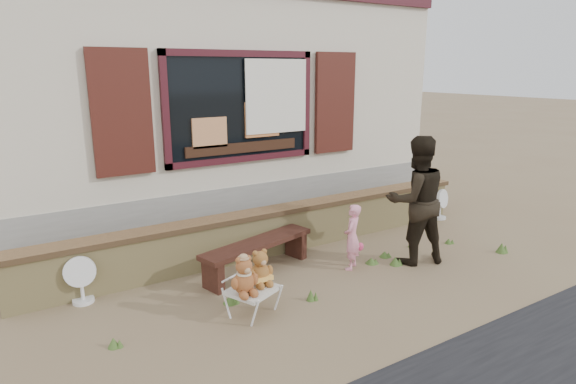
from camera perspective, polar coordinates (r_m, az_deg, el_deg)
ground at (r=6.40m, az=2.89°, el=-9.85°), size 80.00×80.00×0.00m
shopfront at (r=9.87m, az=-12.28°, el=10.45°), size 8.04×5.13×4.00m
brick_wall at (r=7.06m, az=-1.73°, el=-4.49°), size 7.10×0.36×0.67m
bench at (r=6.39m, az=-3.60°, el=-6.83°), size 1.74×0.78×0.44m
folding_chair at (r=5.37m, az=-4.24°, el=-11.60°), size 0.63×0.60×0.31m
teddy_bear_left at (r=5.17m, az=-5.26°, el=-9.73°), size 0.40×0.38×0.43m
teddy_bear_right at (r=5.37m, az=-3.35°, el=-8.82°), size 0.38×0.36×0.41m
child at (r=6.51m, az=7.60°, el=-5.31°), size 0.39×0.37×0.90m
adult at (r=6.79m, az=14.92°, el=-0.95°), size 1.02×0.90×1.77m
fan_left at (r=6.08m, az=-23.33°, el=-9.48°), size 0.37×0.24×0.58m
fan_right at (r=9.04m, az=17.60°, el=-1.36°), size 0.36×0.23×0.55m
grass_tufts at (r=6.63m, az=10.32°, el=-8.69°), size 5.55×1.00×0.15m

